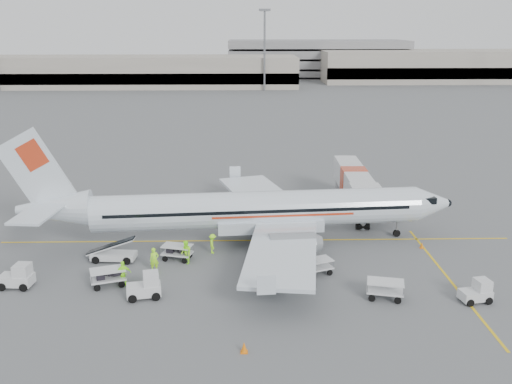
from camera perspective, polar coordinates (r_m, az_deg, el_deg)
ground at (r=49.65m, az=0.05°, el=-4.86°), size 360.00×360.00×0.00m
stripe_lead at (r=49.64m, az=0.05°, el=-4.86°), size 44.00×0.20×0.01m
stripe_cross at (r=44.88m, az=18.67°, el=-8.16°), size 0.20×20.00×0.01m
terminal_west at (r=181.01m, az=-13.99°, el=11.61°), size 110.00×22.00×9.00m
terminal_east at (r=204.46m, az=19.49°, el=11.81°), size 90.00×26.00×10.00m
parking_garage at (r=208.20m, az=6.07°, el=13.24°), size 62.00×24.00×14.00m
treeline at (r=221.78m, az=-1.03°, el=12.48°), size 300.00×3.00×6.00m
mast_center at (r=164.53m, az=0.86°, el=13.92°), size 3.20×1.20×22.00m
aircraft at (r=47.74m, az=0.19°, el=0.63°), size 38.72×31.50×10.07m
jet_bridge at (r=58.02m, az=9.68°, el=0.28°), size 3.43×16.36×4.28m
belt_loader at (r=46.47m, az=-14.10°, el=-5.26°), size 4.72×2.12×2.49m
tug_fore at (r=41.60m, az=21.11°, el=-9.22°), size 2.23×1.54×1.58m
tug_mid at (r=40.13m, az=-11.18°, el=-9.16°), size 2.51×1.73×1.78m
tug_aft at (r=44.26m, az=-22.89°, el=-7.72°), size 2.38×1.48×1.76m
cart_loaded_a at (r=45.95m, az=-7.88°, el=-6.01°), size 2.61×1.93×1.22m
cart_loaded_b at (r=42.50m, az=-14.57°, el=-8.27°), size 2.77×2.15×1.27m
cart_empty_a at (r=43.22m, az=6.10°, el=-7.45°), size 2.61×2.10×1.18m
cart_empty_b at (r=40.34m, az=12.78°, el=-9.52°), size 2.72×1.97×1.28m
cone_nose at (r=49.88m, az=16.25°, el=-5.12°), size 0.33×0.33×0.53m
cone_port at (r=61.74m, az=-1.23°, el=-0.28°), size 0.37×0.37×0.60m
cone_stbd at (r=33.64m, az=-1.20°, el=-15.24°), size 0.42×0.42×0.68m
crew_a at (r=44.02m, az=-10.13°, el=-6.68°), size 0.78×0.61×1.87m
crew_b at (r=45.01m, az=-7.01°, el=-6.01°), size 1.09×1.15×1.87m
crew_c at (r=46.84m, az=-4.36°, el=-5.17°), size 0.73×1.13×1.64m
crew_d at (r=42.21m, az=-13.12°, el=-7.92°), size 1.16×0.73×1.84m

